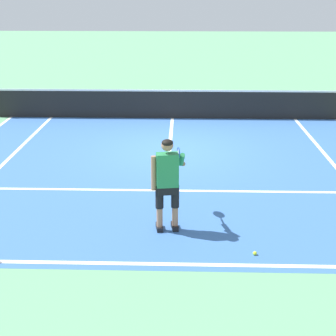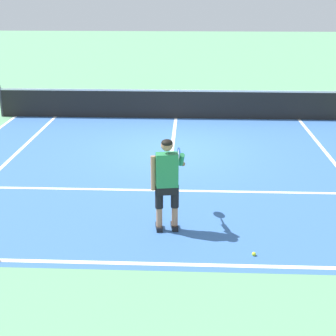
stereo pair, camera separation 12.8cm
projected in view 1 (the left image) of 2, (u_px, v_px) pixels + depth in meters
ground_plane at (170, 150)px, 13.48m from camera, size 80.00×80.00×0.00m
court_inner_surface at (168, 165)px, 12.34m from camera, size 10.98×9.86×0.00m
line_baseline at (159, 264)px, 7.89m from camera, size 10.98×0.10×0.01m
line_service at (166, 190)px, 10.77m from camera, size 8.23×0.10×0.01m
line_centre_service at (170, 146)px, 13.78m from camera, size 0.10×6.40×0.01m
line_singles_left at (4, 163)px, 12.46m from camera, size 0.10×9.46×0.01m
line_singles_right at (335, 166)px, 12.22m from camera, size 0.10×9.46×0.01m
tennis_net at (172, 104)px, 16.62m from camera, size 11.96×0.08×1.07m
tennis_player at (168, 178)px, 8.71m from camera, size 0.60×1.18×1.71m
tennis_ball_near_feet at (255, 253)px, 8.16m from camera, size 0.07×0.07×0.07m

